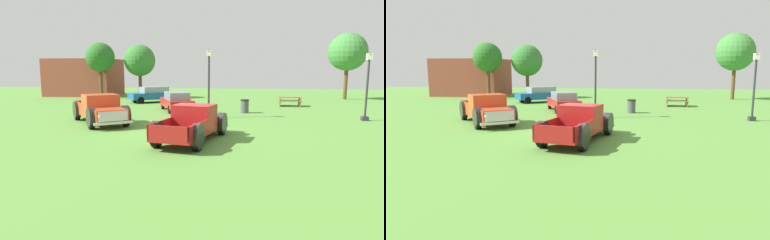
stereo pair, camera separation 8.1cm
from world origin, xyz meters
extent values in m
plane|color=#548C38|center=(0.00, 0.00, 0.00)|extent=(80.00, 80.00, 0.00)
cube|color=maroon|center=(0.65, 0.72, 0.65)|extent=(1.82, 1.80, 0.55)
cube|color=silver|center=(0.82, 1.47, 0.65)|extent=(1.34, 0.37, 0.46)
sphere|color=silver|center=(0.23, 1.59, 0.68)|extent=(0.20, 0.20, 0.20)
sphere|color=silver|center=(1.41, 1.31, 0.68)|extent=(0.20, 0.20, 0.20)
cube|color=maroon|center=(0.33, -0.64, 0.95)|extent=(1.92, 1.65, 1.15)
cube|color=#8C9EA8|center=(0.47, -0.04, 1.20)|extent=(1.41, 0.37, 0.50)
cube|color=maroon|center=(-0.06, -2.29, 0.43)|extent=(2.11, 2.42, 0.10)
cube|color=maroon|center=(-0.84, -2.10, 0.75)|extent=(0.56, 2.06, 0.55)
cube|color=maroon|center=(0.71, -2.47, 0.75)|extent=(0.56, 2.06, 0.55)
cube|color=maroon|center=(-0.30, -3.27, 0.75)|extent=(1.64, 0.46, 0.55)
cylinder|color=black|center=(-0.17, 0.91, 0.38)|extent=(0.39, 0.79, 0.76)
cylinder|color=#B7B7BC|center=(-0.18, 0.92, 0.38)|extent=(0.30, 0.35, 0.30)
cylinder|color=black|center=(-0.17, 0.91, 0.57)|extent=(0.49, 1.00, 0.96)
cylinder|color=black|center=(1.46, 0.53, 0.38)|extent=(0.39, 0.79, 0.76)
cylinder|color=#B7B7BC|center=(1.47, 0.53, 0.38)|extent=(0.30, 0.35, 0.30)
cylinder|color=black|center=(1.46, 0.53, 0.57)|extent=(0.49, 1.00, 0.96)
cylinder|color=black|center=(-0.94, -2.34, 0.38)|extent=(0.39, 0.79, 0.76)
cylinder|color=#B7B7BC|center=(-0.95, -2.33, 0.38)|extent=(0.30, 0.35, 0.30)
cylinder|color=black|center=(-0.94, -2.34, 0.57)|extent=(0.49, 1.00, 0.96)
cylinder|color=black|center=(0.69, -2.72, 0.38)|extent=(0.39, 0.79, 0.76)
cylinder|color=#B7B7BC|center=(0.70, -2.73, 0.38)|extent=(0.30, 0.35, 0.30)
cylinder|color=black|center=(0.69, -2.72, 0.57)|extent=(0.49, 1.00, 0.96)
cube|color=silver|center=(0.83, 1.51, 0.34)|extent=(1.79, 0.52, 0.12)
cube|color=#D14723|center=(-4.48, 1.72, 0.71)|extent=(2.29, 2.28, 0.59)
cube|color=silver|center=(-3.97, 1.06, 0.71)|extent=(1.21, 0.95, 0.50)
sphere|color=silver|center=(-3.46, 1.48, 0.74)|extent=(0.22, 0.22, 0.22)
sphere|color=silver|center=(-4.51, 0.68, 0.74)|extent=(0.22, 0.22, 0.22)
cube|color=#D14723|center=(-5.39, 2.92, 1.03)|extent=(2.29, 2.21, 1.24)
cube|color=#8C9EA8|center=(-4.99, 2.40, 1.30)|extent=(1.26, 0.98, 0.55)
cube|color=#D14723|center=(-6.51, 4.38, 0.46)|extent=(2.81, 2.90, 0.11)
cube|color=#D14723|center=(-5.83, 4.90, 0.82)|extent=(1.45, 1.85, 0.59)
cube|color=#D14723|center=(-7.19, 3.86, 0.82)|extent=(1.45, 1.85, 0.59)
cube|color=#D14723|center=(-7.17, 5.25, 0.82)|extent=(1.49, 1.17, 0.59)
cylinder|color=black|center=(-3.76, 2.27, 0.41)|extent=(0.69, 0.80, 0.82)
cylinder|color=#B7B7BC|center=(-3.75, 2.28, 0.41)|extent=(0.41, 0.42, 0.33)
cylinder|color=black|center=(-3.76, 2.27, 0.62)|extent=(0.87, 1.01, 1.04)
cylinder|color=black|center=(-5.20, 1.17, 0.41)|extent=(0.69, 0.80, 0.82)
cylinder|color=#B7B7BC|center=(-5.20, 1.16, 0.41)|extent=(0.41, 0.42, 0.33)
cylinder|color=black|center=(-5.20, 1.17, 0.62)|extent=(0.87, 1.01, 1.04)
cylinder|color=black|center=(-5.95, 5.14, 0.41)|extent=(0.69, 0.80, 0.82)
cylinder|color=#B7B7BC|center=(-5.94, 5.15, 0.41)|extent=(0.41, 0.42, 0.33)
cylinder|color=black|center=(-5.95, 5.14, 0.62)|extent=(0.87, 1.01, 1.04)
cylinder|color=black|center=(-7.39, 4.04, 0.41)|extent=(0.69, 0.80, 0.82)
cylinder|color=#B7B7BC|center=(-7.40, 4.04, 0.41)|extent=(0.41, 0.42, 0.33)
cylinder|color=black|center=(-7.39, 4.04, 0.62)|extent=(0.87, 1.01, 1.04)
cube|color=silver|center=(-3.94, 1.03, 0.37)|extent=(1.63, 1.28, 0.13)
cube|color=#195699|center=(-5.64, 15.52, 0.61)|extent=(4.52, 3.98, 0.59)
cube|color=#7F939E|center=(-5.52, 15.61, 1.17)|extent=(2.82, 2.63, 0.54)
cylinder|color=black|center=(-6.36, 14.02, 0.31)|extent=(0.62, 0.53, 0.63)
cylinder|color=black|center=(-7.29, 15.29, 0.31)|extent=(0.62, 0.53, 0.63)
cylinder|color=black|center=(-4.00, 15.76, 0.31)|extent=(0.62, 0.53, 0.63)
cylinder|color=black|center=(-4.93, 17.02, 0.31)|extent=(0.62, 0.53, 0.63)
cube|color=#B21E1E|center=(-2.26, 9.27, 0.59)|extent=(3.20, 4.54, 0.57)
cube|color=#7F939E|center=(-2.21, 9.14, 1.14)|extent=(2.24, 2.73, 0.52)
cylinder|color=black|center=(-3.51, 10.30, 0.31)|extent=(0.41, 0.64, 0.61)
cylinder|color=black|center=(-2.10, 10.88, 0.31)|extent=(0.41, 0.64, 0.61)
cylinder|color=black|center=(-2.42, 7.66, 0.31)|extent=(0.41, 0.64, 0.61)
cylinder|color=black|center=(-1.01, 8.25, 0.31)|extent=(0.41, 0.64, 0.61)
cube|color=#2D2D33|center=(9.71, 6.08, 0.12)|extent=(0.36, 0.36, 0.25)
cylinder|color=#2D2D33|center=(9.71, 6.08, 1.92)|extent=(0.12, 0.12, 3.33)
cube|color=#F2EACC|center=(9.71, 6.08, 3.76)|extent=(0.28, 0.28, 0.36)
cone|color=#2D2D33|center=(9.71, 6.08, 3.94)|extent=(0.32, 0.32, 0.14)
cube|color=#2D2D33|center=(0.39, 6.05, 0.12)|extent=(0.36, 0.36, 0.25)
cylinder|color=#2D2D33|center=(0.39, 6.05, 2.04)|extent=(0.12, 0.12, 3.58)
cube|color=#F2EACC|center=(0.39, 6.05, 4.01)|extent=(0.28, 0.28, 0.36)
cone|color=#2D2D33|center=(0.39, 6.05, 4.19)|extent=(0.32, 0.32, 0.14)
cube|color=olive|center=(6.52, 13.71, 0.75)|extent=(1.85, 0.93, 0.06)
cube|color=olive|center=(6.57, 14.31, 0.45)|extent=(1.82, 0.41, 0.05)
cube|color=olive|center=(6.48, 13.11, 0.45)|extent=(1.82, 0.41, 0.05)
cube|color=olive|center=(7.32, 13.65, 0.38)|extent=(0.18, 1.40, 0.75)
cube|color=olive|center=(5.72, 13.77, 0.38)|extent=(0.18, 1.40, 0.75)
cylinder|color=#4C4C51|center=(2.70, 8.78, 0.42)|extent=(0.56, 0.56, 0.85)
cylinder|color=black|center=(2.70, 8.78, 0.90)|extent=(0.59, 0.59, 0.10)
cylinder|color=brown|center=(-12.06, 18.93, 1.59)|extent=(0.36, 0.36, 3.18)
sphere|color=#286623|center=(-12.06, 18.93, 4.32)|extent=(3.02, 3.02, 3.02)
cylinder|color=brown|center=(13.19, 21.22, 1.69)|extent=(0.36, 0.36, 3.38)
sphere|color=#3D7F38|center=(13.19, 21.22, 4.80)|extent=(3.78, 3.78, 3.78)
cylinder|color=brown|center=(-8.19, 20.22, 1.38)|extent=(0.36, 0.36, 2.75)
sphere|color=#33752D|center=(-8.19, 20.22, 4.00)|extent=(3.33, 3.33, 3.33)
cube|color=brown|center=(-15.72, 22.86, 2.12)|extent=(7.69, 5.79, 4.25)
camera|label=1|loc=(2.08, -14.61, 2.99)|focal=30.98mm
camera|label=2|loc=(2.16, -14.60, 2.99)|focal=30.98mm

